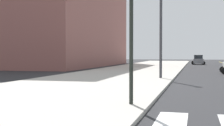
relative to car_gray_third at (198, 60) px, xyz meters
name	(u,v)px	position (x,y,z in m)	size (l,w,h in m)	color
sidewalk_kerb_west	(110,77)	(-7.02, -36.48, -0.74)	(10.00, 120.00, 0.15)	#B2ADA3
low_rise_brick_west	(58,6)	(-22.23, -12.20, 8.88)	(16.00, 32.00, 19.40)	#89504B
car_gray_third	(198,60)	(0.00, 0.00, 0.00)	(2.48, 3.93, 1.75)	slate
traffic_light_far_corner	(131,10)	(-2.68, -49.93, 2.70)	(0.36, 0.41, 4.79)	black
street_lamp	(161,23)	(-2.98, -37.00, 3.43)	(0.44, 0.44, 6.89)	#38383D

